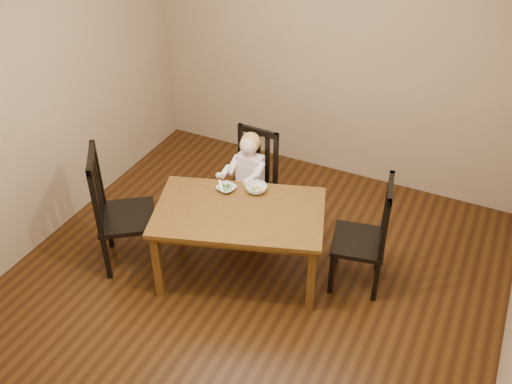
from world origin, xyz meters
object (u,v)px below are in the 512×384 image
at_px(dining_table, 239,218).
at_px(toddler, 249,173).
at_px(bowl_peas, 226,188).
at_px(bowl_veg, 256,189).
at_px(chair_child, 252,183).
at_px(chair_right, 366,237).
at_px(chair_left, 119,212).

distance_m(dining_table, toddler, 0.66).
height_order(bowl_peas, bowl_veg, bowl_veg).
xyz_separation_m(toddler, bowl_veg, (0.23, -0.32, 0.11)).
height_order(chair_child, chair_right, chair_right).
bearing_deg(chair_child, chair_left, 53.47).
height_order(chair_child, chair_left, chair_left).
distance_m(chair_left, toddler, 1.20).
bearing_deg(dining_table, bowl_veg, 87.94).
distance_m(dining_table, bowl_veg, 0.32).
bearing_deg(bowl_peas, chair_left, -147.19).
relative_size(chair_right, toddler, 1.93).
relative_size(dining_table, toddler, 2.92).
bearing_deg(bowl_peas, chair_right, 6.84).
xyz_separation_m(chair_child, bowl_veg, (0.22, -0.37, 0.24)).
bearing_deg(chair_left, chair_child, 105.68).
height_order(chair_child, bowl_peas, chair_child).
bearing_deg(chair_left, chair_right, 72.63).
bearing_deg(chair_right, toddler, 65.41).
height_order(dining_table, chair_left, chair_left).
xyz_separation_m(dining_table, chair_right, (0.97, 0.35, -0.11)).
relative_size(dining_table, chair_left, 1.38).
relative_size(dining_table, chair_right, 1.51).
bearing_deg(dining_table, chair_child, 107.75).
distance_m(chair_left, bowl_veg, 1.17).
xyz_separation_m(toddler, bowl_peas, (-0.01, -0.42, 0.10)).
bearing_deg(dining_table, chair_right, 19.61).
bearing_deg(bowl_peas, toddler, 89.04).
bearing_deg(bowl_veg, bowl_peas, -158.14).
bearing_deg(toddler, chair_left, 52.07).
bearing_deg(bowl_veg, chair_left, -149.55).
xyz_separation_m(chair_left, bowl_veg, (1.00, 0.59, 0.17)).
distance_m(toddler, bowl_veg, 0.41).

